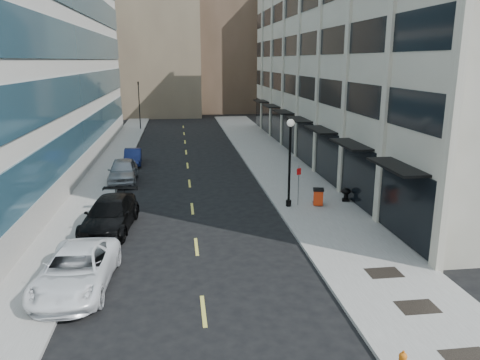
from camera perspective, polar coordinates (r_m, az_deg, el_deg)
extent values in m
plane|color=black|center=(15.74, -4.04, -19.26)|extent=(160.00, 160.00, 0.00)
cube|color=gray|center=(35.16, 6.13, 0.10)|extent=(5.00, 80.00, 0.15)
cube|color=gray|center=(34.69, -16.97, -0.65)|extent=(3.00, 80.00, 0.15)
cube|color=beige|center=(43.81, 16.76, 14.20)|extent=(14.00, 46.00, 18.00)
cube|color=black|center=(42.03, 7.31, 5.10)|extent=(0.18, 46.00, 3.60)
cube|color=black|center=(41.55, 7.53, 11.24)|extent=(0.12, 46.00, 1.80)
cube|color=black|center=(41.51, 7.69, 16.06)|extent=(0.12, 46.00, 1.80)
cube|color=black|center=(41.77, 7.86, 20.87)|extent=(0.12, 46.00, 1.80)
cube|color=beige|center=(20.15, 25.23, 13.90)|extent=(0.35, 0.60, 18.00)
cube|color=beige|center=(25.44, 17.84, 14.39)|extent=(0.35, 0.60, 18.00)
cube|color=beige|center=(30.99, 13.02, 14.58)|extent=(0.35, 0.60, 18.00)
cube|color=beige|center=(36.68, 9.68, 14.66)|extent=(0.35, 0.60, 18.00)
cube|color=beige|center=(42.45, 7.24, 14.69)|extent=(0.35, 0.60, 18.00)
cube|color=beige|center=(48.28, 5.39, 14.69)|extent=(0.35, 0.60, 18.00)
cube|color=beige|center=(54.15, 3.94, 14.68)|extent=(0.35, 0.60, 18.00)
cube|color=beige|center=(60.04, 2.77, 14.67)|extent=(0.35, 0.60, 18.00)
cube|color=black|center=(22.96, 18.54, 1.55)|extent=(1.30, 4.00, 0.12)
cube|color=black|center=(28.36, 13.30, 4.25)|extent=(1.30, 4.00, 0.12)
cube|color=black|center=(33.96, 9.75, 6.06)|extent=(1.30, 4.00, 0.12)
cube|color=black|center=(39.68, 7.19, 7.33)|extent=(1.30, 4.00, 0.12)
cube|color=black|center=(45.47, 5.28, 8.27)|extent=(1.30, 4.00, 0.12)
cube|color=black|center=(51.31, 3.79, 9.00)|extent=(1.30, 4.00, 0.12)
cube|color=black|center=(57.18, 2.60, 9.57)|extent=(1.30, 4.00, 0.12)
cube|color=gray|center=(41.48, -17.55, 2.88)|extent=(0.20, 46.00, 1.80)
cube|color=#2C5367|center=(41.14, -17.79, 5.74)|extent=(0.14, 45.60, 2.40)
cube|color=#2C5367|center=(40.80, -18.17, 10.60)|extent=(0.14, 45.60, 2.40)
cube|color=#2C5367|center=(40.76, -18.56, 15.50)|extent=(0.14, 45.60, 2.40)
cube|color=#827055|center=(81.33, -10.40, 17.92)|extent=(14.00, 18.00, 28.00)
cube|color=brown|center=(85.93, -1.85, 19.94)|extent=(12.00, 16.00, 34.00)
cube|color=#827055|center=(92.08, -16.48, 15.27)|extent=(12.00, 14.00, 22.00)
cube|color=beige|center=(81.27, 5.93, 15.25)|extent=(10.00, 14.00, 20.00)
cube|color=black|center=(16.27, 26.01, -18.95)|extent=(1.40, 1.00, 0.01)
cube|color=black|center=(18.45, 20.82, -14.26)|extent=(1.40, 1.00, 0.01)
cube|color=black|center=(20.67, 17.15, -10.75)|extent=(1.40, 1.00, 0.01)
cube|color=#D8CC4C|center=(17.43, -4.48, -15.61)|extent=(0.15, 2.20, 0.01)
cube|color=#D8CC4C|center=(22.82, -5.34, -8.09)|extent=(0.15, 2.20, 0.01)
cube|color=#D8CC4C|center=(28.46, -5.84, -3.48)|extent=(0.15, 2.20, 0.01)
cube|color=#D8CC4C|center=(34.22, -6.18, -0.42)|extent=(0.15, 2.20, 0.01)
cube|color=#D8CC4C|center=(40.05, -6.41, 1.76)|extent=(0.15, 2.20, 0.01)
cube|color=#D8CC4C|center=(45.93, -6.59, 3.39)|extent=(0.15, 2.20, 0.01)
cube|color=#D8CC4C|center=(51.83, -6.73, 4.64)|extent=(0.15, 2.20, 0.01)
cube|color=#D8CC4C|center=(57.75, -6.84, 5.64)|extent=(0.15, 2.20, 0.01)
cube|color=#D8CC4C|center=(63.69, -6.93, 6.45)|extent=(0.15, 2.20, 0.01)
cylinder|color=black|center=(61.54, -12.17, 8.77)|extent=(0.12, 0.12, 6.00)
imported|color=black|center=(61.34, -12.32, 11.55)|extent=(0.66, 0.66, 1.98)
imported|color=white|center=(19.59, -19.33, -10.33)|extent=(2.93, 5.82, 1.58)
imported|color=black|center=(25.55, -15.56, -4.10)|extent=(2.90, 5.96, 1.67)
imported|color=#919599|center=(35.22, -14.09, 1.08)|extent=(2.20, 5.08, 1.71)
imported|color=navy|center=(41.23, -12.92, 2.78)|extent=(1.58, 4.07, 1.32)
sphere|color=orange|center=(14.58, 19.26, -19.63)|extent=(0.23, 0.23, 0.23)
cylinder|color=orange|center=(14.51, 19.30, -19.25)|extent=(0.07, 0.07, 0.10)
cube|color=red|center=(28.75, 9.51, -2.08)|extent=(0.68, 0.68, 0.91)
cube|color=black|center=(28.62, 9.55, -1.16)|extent=(0.77, 0.77, 0.11)
cylinder|color=black|center=(29.09, 8.96, -2.69)|extent=(0.05, 0.20, 0.20)
cylinder|color=black|center=(29.19, 9.65, -2.66)|extent=(0.05, 0.20, 0.20)
cylinder|color=black|center=(28.43, 5.94, -2.81)|extent=(0.33, 0.33, 0.37)
cylinder|color=black|center=(27.82, 6.06, 1.84)|extent=(0.14, 0.14, 4.69)
sphere|color=silver|center=(27.39, 6.20, 6.95)|extent=(0.45, 0.45, 0.45)
cone|color=black|center=(27.36, 6.21, 7.48)|extent=(0.12, 0.12, 0.18)
cylinder|color=slate|center=(28.41, 7.13, -0.67)|extent=(0.05, 0.05, 2.46)
cube|color=red|center=(28.18, 7.20, 1.03)|extent=(0.28, 0.13, 0.39)
cube|color=black|center=(30.09, 12.76, -2.37)|extent=(0.57, 0.57, 0.13)
cylinder|color=black|center=(30.01, 12.79, -1.89)|extent=(0.28, 0.28, 0.43)
ellipsoid|color=black|center=(29.93, 12.82, -1.34)|extent=(0.61, 0.61, 0.42)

